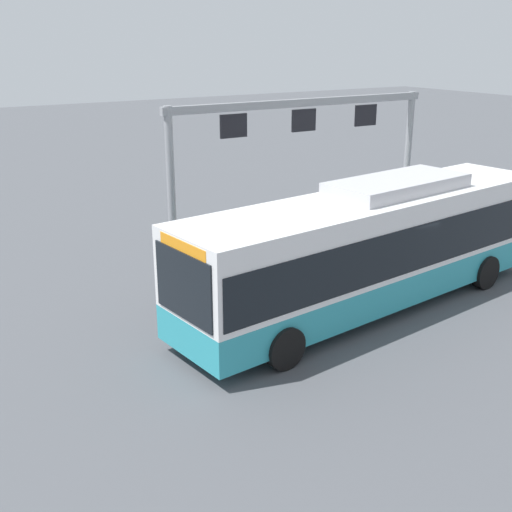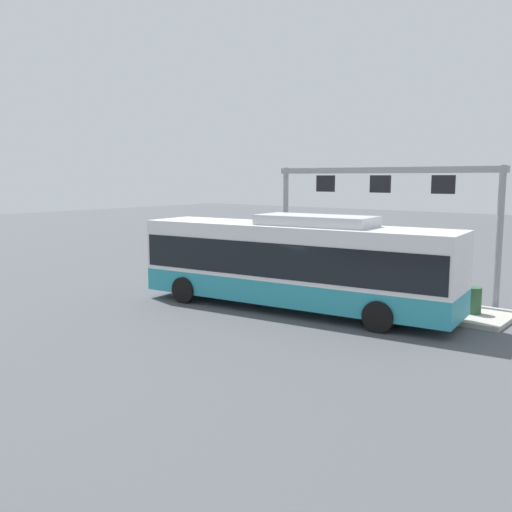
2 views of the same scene
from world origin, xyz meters
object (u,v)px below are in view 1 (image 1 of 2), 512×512
(bus_main, at_px, (372,243))
(person_waiting_near, at_px, (220,263))
(trash_bin, at_px, (433,229))
(person_boarding, at_px, (245,256))

(bus_main, xyz_separation_m, person_waiting_near, (3.17, -2.69, -0.76))
(trash_bin, bearing_deg, person_waiting_near, 1.34)
(person_boarding, height_order, person_waiting_near, same)
(person_waiting_near, bearing_deg, bus_main, 68.85)
(person_boarding, bearing_deg, person_waiting_near, -92.66)
(person_waiting_near, relative_size, trash_bin, 1.86)
(bus_main, bearing_deg, trash_bin, -158.55)
(person_boarding, distance_m, trash_bin, 7.78)
(trash_bin, bearing_deg, person_boarding, 0.73)
(bus_main, distance_m, person_waiting_near, 4.23)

